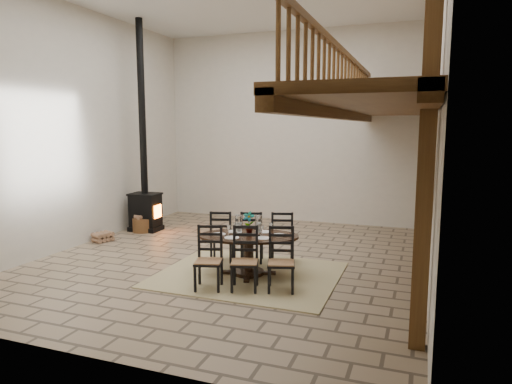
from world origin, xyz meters
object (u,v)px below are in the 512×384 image
(wood_stove, at_px, (145,185))
(log_stack, at_px, (103,237))
(log_basket, at_px, (143,224))
(dining_table, at_px, (249,254))

(wood_stove, xyz_separation_m, log_stack, (-0.27, -1.27, -1.01))
(wood_stove, distance_m, log_basket, 0.94)
(dining_table, height_order, wood_stove, wood_stove)
(wood_stove, relative_size, log_stack, 10.14)
(log_basket, bearing_deg, log_stack, -103.93)
(log_stack, bearing_deg, log_basket, 76.07)
(dining_table, distance_m, log_basket, 4.19)
(wood_stove, height_order, log_stack, wood_stove)
(wood_stove, height_order, log_basket, wood_stove)
(dining_table, relative_size, wood_stove, 0.45)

